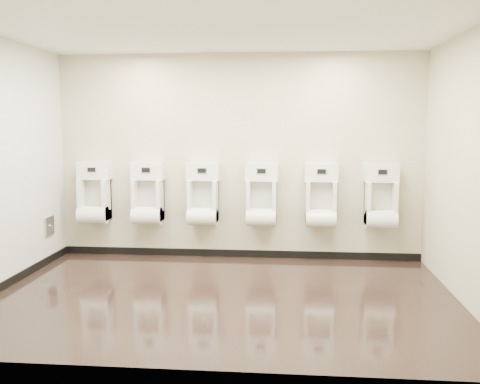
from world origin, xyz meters
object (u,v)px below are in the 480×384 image
Objects in this scene: access_panel at (49,226)px; urinal_5 at (381,201)px; urinal_2 at (203,198)px; urinal_4 at (321,200)px; urinal_1 at (148,198)px; urinal_3 at (261,199)px; urinal_0 at (94,197)px.

access_panel is 4.43m from urinal_5.
urinal_2 is 2.39m from urinal_5.
urinal_4 is at bearing 0.00° from urinal_2.
access_panel is 0.29× the size of urinal_1.
urinal_3 is 1.00× the size of urinal_5.
urinal_2 and urinal_3 have the same top height.
urinal_2 is 1.00× the size of urinal_4.
urinal_2 reaches higher than access_panel.
urinal_0 and urinal_1 have the same top height.
urinal_3 is at bearing 0.00° from urinal_1.
access_panel is 3.65m from urinal_4.
access_panel is 2.86m from urinal_3.
urinal_0 is at bearing 180.00° from urinal_3.
urinal_3 is at bearing 8.08° from access_panel.
urinal_4 is 0.79m from urinal_5.
access_panel is 0.29× the size of urinal_2.
urinal_4 is (3.13, 0.00, 0.00)m from urinal_0.
urinal_2 is 1.00× the size of urinal_3.
urinal_3 is (1.57, 0.00, 0.00)m from urinal_1.
urinal_2 is (0.77, 0.00, 0.00)m from urinal_1.
urinal_5 is (4.40, 0.40, 0.34)m from access_panel.
urinal_1 is 1.00× the size of urinal_2.
urinal_0 is 1.00× the size of urinal_5.
urinal_5 is at bearing 5.18° from access_panel.
urinal_4 is (0.80, 0.00, 0.00)m from urinal_3.
urinal_3 is 0.80m from urinal_4.
urinal_0 and urinal_5 have the same top height.
urinal_3 and urinal_5 have the same top height.
urinal_3 is at bearing 180.00° from urinal_5.
urinal_1 is at bearing 0.00° from urinal_0.
urinal_1 is 1.57m from urinal_3.
urinal_0 and urinal_3 have the same top height.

